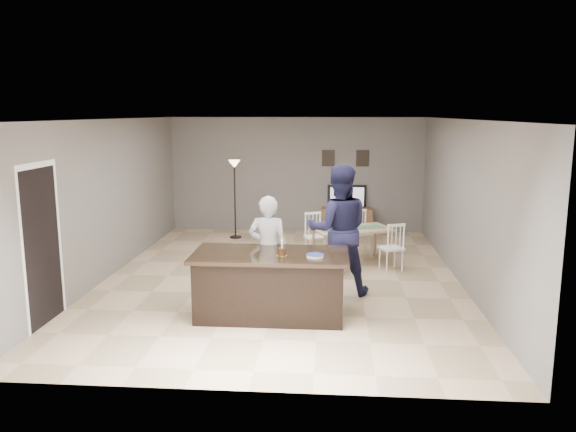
# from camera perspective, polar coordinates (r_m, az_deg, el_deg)

# --- Properties ---
(floor) EXTENTS (8.00, 8.00, 0.00)m
(floor) POSITION_cam_1_polar(r_m,az_deg,el_deg) (9.72, -0.63, -6.32)
(floor) COLOR tan
(floor) RESTS_ON ground
(room_shell) EXTENTS (8.00, 8.00, 8.00)m
(room_shell) POSITION_cam_1_polar(r_m,az_deg,el_deg) (9.38, -0.65, 3.54)
(room_shell) COLOR slate
(room_shell) RESTS_ON floor
(kitchen_island) EXTENTS (2.15, 1.10, 0.90)m
(kitchen_island) POSITION_cam_1_polar(r_m,az_deg,el_deg) (7.88, -1.79, -6.93)
(kitchen_island) COLOR black
(kitchen_island) RESTS_ON floor
(tv_console) EXTENTS (1.20, 0.40, 0.60)m
(tv_console) POSITION_cam_1_polar(r_m,az_deg,el_deg) (13.29, 5.97, -0.46)
(tv_console) COLOR brown
(tv_console) RESTS_ON floor
(television) EXTENTS (0.91, 0.12, 0.53)m
(television) POSITION_cam_1_polar(r_m,az_deg,el_deg) (13.26, 6.01, 1.98)
(television) COLOR black
(television) RESTS_ON tv_console
(tv_screen_glow) EXTENTS (0.78, 0.00, 0.78)m
(tv_screen_glow) POSITION_cam_1_polar(r_m,az_deg,el_deg) (13.18, 6.02, 1.96)
(tv_screen_glow) COLOR #CA5B16
(tv_screen_glow) RESTS_ON tv_console
(picture_frames) EXTENTS (1.10, 0.02, 0.38)m
(picture_frames) POSITION_cam_1_polar(r_m,az_deg,el_deg) (13.29, 5.85, 5.86)
(picture_frames) COLOR black
(picture_frames) RESTS_ON room_shell
(doorway) EXTENTS (0.00, 2.10, 2.65)m
(doorway) POSITION_cam_1_polar(r_m,az_deg,el_deg) (8.10, -23.78, -1.48)
(doorway) COLOR black
(doorway) RESTS_ON floor
(woman) EXTENTS (0.62, 0.43, 1.62)m
(woman) POSITION_cam_1_polar(r_m,az_deg,el_deg) (8.32, -2.04, -3.44)
(woman) COLOR #B6B5BA
(woman) RESTS_ON floor
(man) EXTENTS (1.04, 0.84, 2.03)m
(man) POSITION_cam_1_polar(r_m,az_deg,el_deg) (8.74, 5.16, -1.41)
(man) COLOR #191937
(man) RESTS_ON floor
(birthday_cake) EXTENTS (0.14, 0.14, 0.22)m
(birthday_cake) POSITION_cam_1_polar(r_m,az_deg,el_deg) (7.61, -0.63, -3.65)
(birthday_cake) COLOR gold
(birthday_cake) RESTS_ON kitchen_island
(plate_stack) EXTENTS (0.24, 0.24, 0.04)m
(plate_stack) POSITION_cam_1_polar(r_m,az_deg,el_deg) (7.54, 2.76, -4.06)
(plate_stack) COLOR white
(plate_stack) RESTS_ON kitchen_island
(dining_table) EXTENTS (1.87, 2.01, 0.88)m
(dining_table) POSITION_cam_1_polar(r_m,az_deg,el_deg) (10.59, 6.51, -1.86)
(dining_table) COLOR tan
(dining_table) RESTS_ON floor
(floor_lamp) EXTENTS (0.26, 0.26, 1.77)m
(floor_lamp) POSITION_cam_1_polar(r_m,az_deg,el_deg) (12.61, -5.45, 3.88)
(floor_lamp) COLOR black
(floor_lamp) RESTS_ON floor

